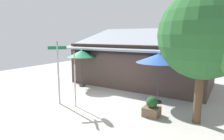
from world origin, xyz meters
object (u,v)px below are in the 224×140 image
object	(u,v)px
stop_sign	(75,69)
shade_tree	(208,37)
street_sign_post	(58,66)
sidewalk_planter	(152,108)
patio_umbrella_forest_green_left	(82,54)
patio_umbrella_royal_blue_center	(159,58)

from	to	relation	value
stop_sign	shade_tree	distance (m)	5.94
street_sign_post	stop_sign	world-z (taller)	street_sign_post
stop_sign	sidewalk_planter	world-z (taller)	stop_sign
patio_umbrella_forest_green_left	patio_umbrella_royal_blue_center	world-z (taller)	patio_umbrella_royal_blue_center
patio_umbrella_royal_blue_center	sidewalk_planter	distance (m)	2.73
sidewalk_planter	patio_umbrella_royal_blue_center	bearing A→B (deg)	101.16
stop_sign	sidewalk_planter	size ratio (longest dim) A/B	3.19
stop_sign	street_sign_post	bearing A→B (deg)	-171.53
stop_sign	sidewalk_planter	bearing A→B (deg)	13.68
patio_umbrella_forest_green_left	shade_tree	xyz separation A→B (m)	(7.93, -2.11, 1.18)
shade_tree	patio_umbrella_forest_green_left	bearing A→B (deg)	165.13
sidewalk_planter	shade_tree	bearing A→B (deg)	7.01
street_sign_post	stop_sign	size ratio (longest dim) A/B	1.15
stop_sign	patio_umbrella_forest_green_left	bearing A→B (deg)	125.48
stop_sign	patio_umbrella_royal_blue_center	size ratio (longest dim) A/B	1.05
patio_umbrella_forest_green_left	patio_umbrella_royal_blue_center	xyz separation A→B (m)	(5.60, -0.52, 0.07)
shade_tree	street_sign_post	bearing A→B (deg)	-169.05
patio_umbrella_forest_green_left	shade_tree	size ratio (longest dim) A/B	0.50
street_sign_post	patio_umbrella_royal_blue_center	xyz separation A→B (m)	(4.27, 2.86, 0.38)
stop_sign	shade_tree	size ratio (longest dim) A/B	0.53
patio_umbrella_royal_blue_center	shade_tree	distance (m)	3.03
street_sign_post	patio_umbrella_royal_blue_center	bearing A→B (deg)	33.83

